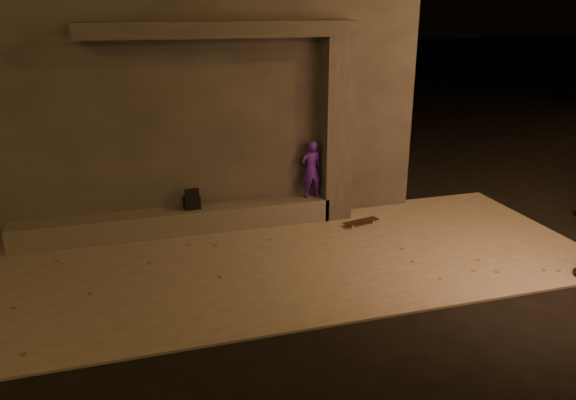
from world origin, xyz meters
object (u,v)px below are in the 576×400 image
object	(u,v)px
column	(336,130)
backpack	(192,201)
skateboard	(361,222)
skateboarder	(311,169)

from	to	relation	value
column	backpack	bearing A→B (deg)	180.00
column	skateboard	world-z (taller)	column
backpack	skateboard	xyz separation A→B (m)	(3.24, -0.65, -0.53)
skateboarder	backpack	world-z (taller)	skateboarder
skateboarder	skateboard	distance (m)	1.44
column	skateboard	xyz separation A→B (m)	(0.34, -0.65, -1.73)
backpack	skateboard	bearing A→B (deg)	-16.71
skateboarder	skateboard	size ratio (longest dim) A/B	1.51
skateboarder	backpack	distance (m)	2.44
column	backpack	world-z (taller)	column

